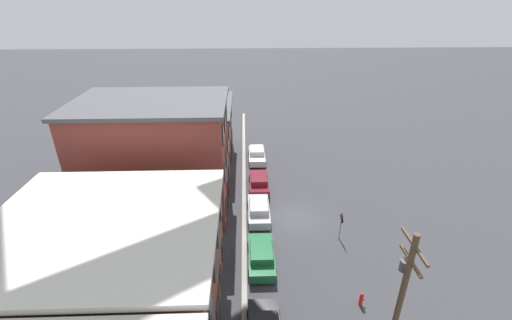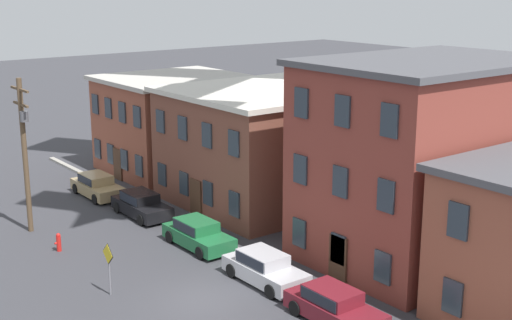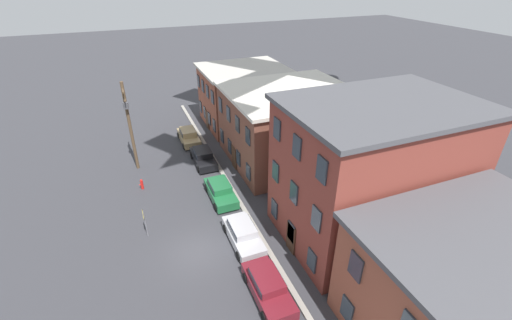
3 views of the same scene
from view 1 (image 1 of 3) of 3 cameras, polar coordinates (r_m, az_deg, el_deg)
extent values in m
plane|color=#38383D|center=(30.01, 6.75, -9.51)|extent=(200.00, 200.00, 0.00)
cube|color=#9E998E|center=(29.66, -1.99, -9.61)|extent=(56.00, 0.36, 0.16)
cube|color=brown|center=(21.39, -22.55, -17.32)|extent=(10.22, 11.28, 6.74)
cube|color=silver|center=(19.26, -24.34, -9.58)|extent=(10.72, 11.78, 0.30)
cube|color=#2D3842|center=(16.31, -7.68, -23.31)|extent=(0.90, 0.10, 1.40)
cube|color=#2D3842|center=(20.52, -6.39, -24.04)|extent=(0.90, 0.10, 1.40)
cube|color=#2D3842|center=(18.07, -6.94, -17.16)|extent=(0.90, 0.10, 1.40)
cube|color=#2D3842|center=(22.24, -5.93, -18.99)|extent=(0.90, 0.10, 1.40)
cube|color=#2D3842|center=(20.00, -6.38, -12.14)|extent=(0.90, 0.10, 1.40)
cube|color=#2D3842|center=(24.11, -5.56, -14.69)|extent=(0.90, 0.10, 1.40)
cube|color=#2D3842|center=(22.06, -5.93, -8.04)|extent=(0.90, 0.10, 1.40)
cube|color=#472D1E|center=(21.79, -6.07, -22.45)|extent=(1.10, 0.10, 2.20)
cube|color=brown|center=(30.10, -16.16, 0.21)|extent=(8.08, 11.58, 9.53)
cube|color=#4C4C51|center=(28.39, -17.39, 9.18)|extent=(8.58, 12.08, 0.30)
cube|color=#2D3842|center=(28.43, -4.97, -7.76)|extent=(0.90, 0.10, 1.40)
cube|color=#2D3842|center=(26.80, -5.22, -2.11)|extent=(0.90, 0.10, 1.40)
cube|color=#2D3842|center=(25.46, -5.51, 4.21)|extent=(0.90, 0.10, 1.40)
cube|color=#2D3842|center=(30.71, -4.74, -4.96)|extent=(0.90, 0.10, 1.40)
cube|color=#2D3842|center=(29.20, -4.97, 0.39)|extent=(0.90, 0.10, 1.40)
cube|color=#2D3842|center=(27.97, -5.22, 6.26)|extent=(0.90, 0.10, 1.40)
cube|color=#2D3842|center=(33.04, -4.55, -2.55)|extent=(0.90, 0.10, 1.40)
cube|color=#2D3842|center=(31.65, -4.75, 2.50)|extent=(0.90, 0.10, 1.40)
cube|color=#2D3842|center=(30.52, -4.97, 7.98)|extent=(0.90, 0.10, 1.40)
cube|color=#472D1E|center=(30.96, -4.71, -5.74)|extent=(1.10, 0.10, 2.20)
cube|color=brown|center=(39.38, -11.96, 4.26)|extent=(10.33, 10.45, 6.22)
cube|color=#4C4C51|center=(38.31, -12.41, 8.78)|extent=(10.83, 10.95, 0.30)
cube|color=#2D3842|center=(36.27, -4.33, 0.14)|extent=(0.90, 0.10, 1.40)
cube|color=#2D3842|center=(35.03, -4.50, 4.72)|extent=(0.90, 0.10, 1.40)
cube|color=#2D3842|center=(39.39, -4.16, 2.33)|extent=(0.90, 0.10, 1.40)
cube|color=#2D3842|center=(38.25, -4.31, 6.60)|extent=(0.90, 0.10, 1.40)
cube|color=#2D3842|center=(42.57, -4.01, 4.20)|extent=(0.90, 0.10, 1.40)
cube|color=#2D3842|center=(41.51, -4.15, 8.18)|extent=(0.90, 0.10, 1.40)
cube|color=#472D1E|center=(39.58, -4.14, 1.73)|extent=(1.10, 0.10, 2.20)
cylinder|color=black|center=(22.05, -1.19, -24.59)|extent=(0.66, 0.22, 0.66)
cylinder|color=black|center=(22.12, 3.65, -24.43)|extent=(0.66, 0.22, 0.66)
cube|color=#1E6638|center=(25.23, 0.88, -15.83)|extent=(4.40, 1.80, 0.70)
cube|color=#1E6638|center=(24.66, 0.92, -15.06)|extent=(2.20, 1.51, 0.55)
cube|color=#1E232D|center=(24.66, 0.92, -15.06)|extent=(2.02, 1.58, 0.48)
cylinder|color=black|center=(26.43, -1.17, -14.09)|extent=(0.66, 0.22, 0.66)
cylinder|color=black|center=(26.50, 2.62, -14.00)|extent=(0.66, 0.22, 0.66)
cylinder|color=black|center=(24.29, -1.06, -18.51)|extent=(0.66, 0.22, 0.66)
cylinder|color=black|center=(24.36, 3.16, -18.39)|extent=(0.66, 0.22, 0.66)
cube|color=#B7B7BC|center=(29.65, 0.47, -8.54)|extent=(4.40, 1.80, 0.70)
cube|color=#B7B7BC|center=(29.14, 0.49, -7.76)|extent=(2.20, 1.51, 0.55)
cube|color=#1E232D|center=(29.14, 0.49, -7.76)|extent=(2.02, 1.58, 0.48)
cylinder|color=black|center=(30.95, -1.23, -7.35)|extent=(0.66, 0.22, 0.66)
cylinder|color=black|center=(31.01, 1.94, -7.29)|extent=(0.66, 0.22, 0.66)
cylinder|color=black|center=(28.57, -1.15, -10.56)|extent=(0.66, 0.22, 0.66)
cylinder|color=black|center=(28.64, 2.31, -10.48)|extent=(0.66, 0.22, 0.66)
cube|color=maroon|center=(33.70, 0.47, -3.92)|extent=(4.40, 1.80, 0.70)
cube|color=maroon|center=(33.22, 0.49, -3.15)|extent=(2.20, 1.51, 0.55)
cube|color=#1E232D|center=(33.22, 0.49, -3.15)|extent=(2.02, 1.58, 0.48)
cylinder|color=black|center=(35.04, -1.02, -3.04)|extent=(0.66, 0.22, 0.66)
cylinder|color=black|center=(35.10, 1.76, -2.99)|extent=(0.66, 0.22, 0.66)
cylinder|color=black|center=(32.53, -0.93, -5.52)|extent=(0.66, 0.22, 0.66)
cylinder|color=black|center=(32.60, 2.07, -5.47)|extent=(0.66, 0.22, 0.66)
cube|color=silver|center=(39.23, 0.15, 0.66)|extent=(4.40, 1.80, 0.70)
cube|color=silver|center=(39.15, 0.14, 1.61)|extent=(2.20, 1.51, 0.55)
cube|color=#1E232D|center=(39.15, 0.14, 1.61)|extent=(2.02, 1.58, 0.48)
cylinder|color=black|center=(38.06, 1.50, -0.54)|extent=(0.66, 0.22, 0.66)
cylinder|color=black|center=(38.00, -1.06, -0.57)|extent=(0.66, 0.22, 0.66)
cylinder|color=black|center=(40.67, 1.27, 1.30)|extent=(0.66, 0.22, 0.66)
cylinder|color=black|center=(40.61, -1.12, 1.26)|extent=(0.66, 0.22, 0.66)
cylinder|color=slate|center=(27.69, 13.90, -10.78)|extent=(0.08, 0.08, 2.24)
cube|color=yellow|center=(27.24, 14.14, -9.43)|extent=(0.91, 0.03, 0.91)
cube|color=black|center=(27.23, 14.12, -9.43)|extent=(0.98, 0.02, 0.98)
cylinder|color=brown|center=(18.53, 22.65, -21.74)|extent=(0.28, 0.28, 8.47)
cube|color=brown|center=(16.15, 24.90, -12.87)|extent=(2.40, 0.12, 0.12)
cube|color=brown|center=(16.64, 24.37, -15.03)|extent=(2.00, 0.12, 0.12)
cylinder|color=#515156|center=(17.24, 23.51, -15.82)|extent=(0.44, 0.44, 0.55)
cylinder|color=red|center=(23.61, 17.10, -21.42)|extent=(0.24, 0.24, 0.80)
sphere|color=red|center=(23.29, 17.25, -20.66)|extent=(0.22, 0.22, 0.22)
cylinder|color=red|center=(23.62, 17.51, -21.28)|extent=(0.10, 0.12, 0.10)
camera|label=2|loc=(52.12, 21.83, 20.04)|focal=50.00mm
camera|label=3|loc=(42.08, 8.43, 25.27)|focal=24.00mm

